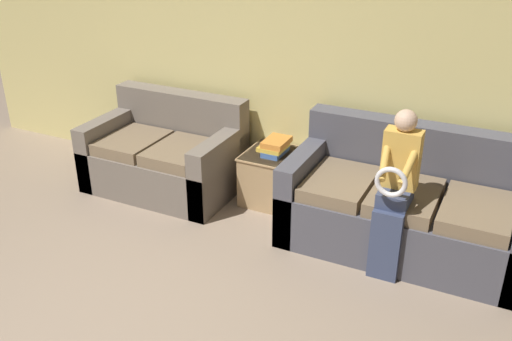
{
  "coord_description": "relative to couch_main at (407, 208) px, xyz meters",
  "views": [
    {
      "loc": [
        2.13,
        -1.65,
        2.57
      ],
      "look_at": [
        0.46,
        1.76,
        0.75
      ],
      "focal_mm": 40.0,
      "sensor_mm": 36.0,
      "label": 1
    }
  ],
  "objects": [
    {
      "name": "wall_back",
      "position": [
        -1.46,
        0.52,
        0.94
      ],
      "size": [
        6.98,
        0.06,
        2.55
      ],
      "color": "#DBCC7F",
      "rests_on": "ground_plane"
    },
    {
      "name": "book_stack",
      "position": [
        -1.25,
        0.21,
        0.22
      ],
      "size": [
        0.23,
        0.29,
        0.14
      ],
      "color": "#33569E",
      "rests_on": "side_shelf"
    },
    {
      "name": "side_shelf",
      "position": [
        -1.25,
        0.21,
        -0.09
      ],
      "size": [
        0.53,
        0.53,
        0.48
      ],
      "color": "tan",
      "rests_on": "ground_plane"
    },
    {
      "name": "couch_main",
      "position": [
        0.0,
        0.0,
        0.0
      ],
      "size": [
        1.88,
        0.94,
        0.94
      ],
      "color": "#4C4C56",
      "rests_on": "ground_plane"
    },
    {
      "name": "couch_side",
      "position": [
        -2.31,
        0.02,
        -0.02
      ],
      "size": [
        1.39,
        0.89,
        0.88
      ],
      "color": "#70665B",
      "rests_on": "ground_plane"
    },
    {
      "name": "child_left_seated",
      "position": [
        -0.03,
        -0.39,
        0.36
      ],
      "size": [
        0.26,
        0.37,
        1.25
      ],
      "color": "#384260",
      "rests_on": "ground_plane"
    }
  ]
}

